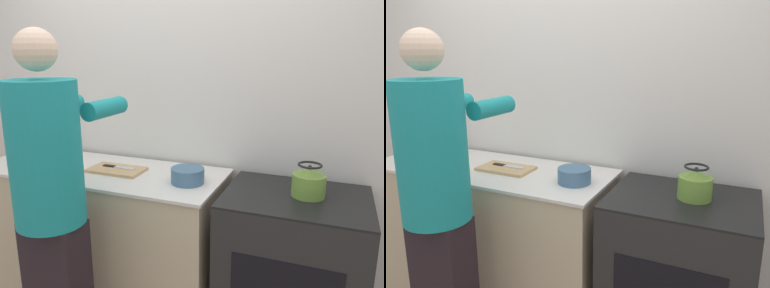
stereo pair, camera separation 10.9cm
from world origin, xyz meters
TOP-DOWN VIEW (x-y plane):
  - wall_back at (0.00, 0.67)m, footprint 8.00×0.05m
  - counter at (-0.41, 0.30)m, footprint 1.64×0.63m
  - oven at (0.84, 0.30)m, footprint 0.76×0.60m
  - person at (-0.28, -0.27)m, footprint 0.39×0.62m
  - cutting_board at (-0.27, 0.31)m, footprint 0.35×0.20m
  - knife at (-0.28, 0.32)m, footprint 0.22×0.04m
  - kettle at (0.89, 0.32)m, footprint 0.17×0.17m
  - bowl_prep at (-0.75, 0.22)m, footprint 0.18×0.18m
  - bowl_mixing at (0.23, 0.27)m, footprint 0.19×0.19m
  - canister_jar at (-0.95, 0.45)m, footprint 0.13×0.13m

SIDE VIEW (x-z plane):
  - oven at x=0.84m, z-range 0.00..0.93m
  - counter at x=-0.41m, z-range 0.00..0.94m
  - cutting_board at x=-0.27m, z-range 0.94..0.95m
  - knife at x=-0.28m, z-range 0.95..0.96m
  - person at x=-0.28m, z-range 0.08..1.86m
  - bowl_prep at x=-0.75m, z-range 0.94..1.02m
  - bowl_mixing at x=0.23m, z-range 0.94..1.03m
  - canister_jar at x=-0.95m, z-range 0.94..1.07m
  - kettle at x=0.89m, z-range 0.92..1.10m
  - wall_back at x=0.00m, z-range 0.00..2.60m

